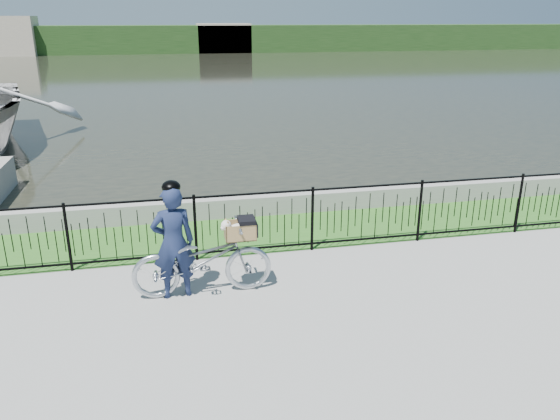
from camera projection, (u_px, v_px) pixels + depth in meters
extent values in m
plane|color=gray|center=(274.00, 299.00, 7.92)|extent=(120.00, 120.00, 0.00)
cube|color=#2E641F|center=(247.00, 233.00, 10.31)|extent=(60.00, 2.00, 0.01)
plane|color=#26271D|center=(181.00, 75.00, 38.34)|extent=(120.00, 120.00, 0.00)
cube|color=gray|center=(239.00, 206.00, 11.17)|extent=(60.00, 0.30, 0.40)
cube|color=#23441A|center=(170.00, 39.00, 62.72)|extent=(120.00, 6.00, 3.00)
cube|color=#B4A790|center=(224.00, 38.00, 62.49)|extent=(6.00, 3.00, 3.20)
imported|color=#AFB4BC|center=(202.00, 260.00, 7.91)|extent=(2.03, 0.71, 1.06)
cube|color=black|center=(240.00, 238.00, 7.93)|extent=(0.38, 0.18, 0.02)
cube|color=#997846|center=(240.00, 238.00, 7.92)|extent=(0.44, 0.30, 0.01)
cube|color=#997846|center=(239.00, 227.00, 8.02)|extent=(0.44, 0.01, 0.25)
cube|color=#997846|center=(241.00, 234.00, 7.76)|extent=(0.44, 0.02, 0.25)
cube|color=#997846|center=(255.00, 229.00, 7.93)|extent=(0.02, 0.30, 0.25)
cube|color=#997846|center=(225.00, 232.00, 7.84)|extent=(0.01, 0.30, 0.25)
cube|color=black|center=(247.00, 220.00, 7.85)|extent=(0.24, 0.31, 0.06)
cube|color=black|center=(256.00, 228.00, 7.92)|extent=(0.02, 0.31, 0.20)
ellipsoid|color=silver|center=(239.00, 230.00, 7.88)|extent=(0.31, 0.22, 0.20)
sphere|color=silver|center=(226.00, 225.00, 7.79)|extent=(0.15, 0.15, 0.15)
sphere|color=silver|center=(223.00, 228.00, 7.77)|extent=(0.07, 0.07, 0.07)
sphere|color=black|center=(221.00, 229.00, 7.76)|extent=(0.02, 0.02, 0.02)
cone|color=#A88046|center=(226.00, 220.00, 7.83)|extent=(0.06, 0.08, 0.08)
cone|color=#A88046|center=(228.00, 222.00, 7.74)|extent=(0.06, 0.08, 0.08)
imported|color=#172040|center=(173.00, 243.00, 7.74)|extent=(0.65, 0.47, 1.67)
ellipsoid|color=black|center=(169.00, 188.00, 7.47)|extent=(0.26, 0.29, 0.18)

